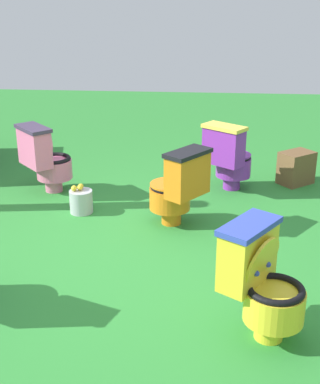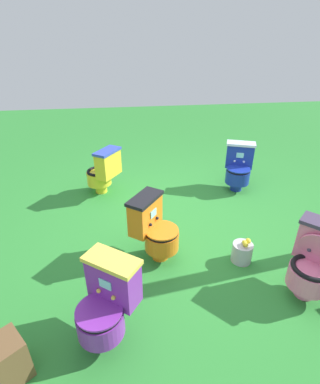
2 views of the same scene
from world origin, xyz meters
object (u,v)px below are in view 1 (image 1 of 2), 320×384
(toilet_pink, at_px, (45,158))
(small_crate, at_px, (296,168))
(toilet_orange, at_px, (178,187))
(lemon_bucket, at_px, (81,201))
(toilet_yellow, at_px, (262,281))
(toilet_purple, at_px, (229,157))

(toilet_pink, xyz_separation_m, small_crate, (0.50, -2.63, -0.19))
(toilet_orange, relative_size, lemon_bucket, 2.63)
(toilet_orange, bearing_deg, toilet_yellow, -122.15)
(toilet_orange, bearing_deg, toilet_pink, 100.33)
(small_crate, distance_m, lemon_bucket, 2.38)
(toilet_orange, relative_size, toilet_yellow, 1.00)
(toilet_purple, height_order, small_crate, toilet_purple)
(toilet_orange, height_order, toilet_yellow, same)
(toilet_orange, height_order, toilet_purple, same)
(toilet_orange, xyz_separation_m, toilet_purple, (0.93, -0.48, 0.00))
(toilet_purple, xyz_separation_m, toilet_yellow, (-2.49, -0.11, 0.00))
(small_crate, bearing_deg, lemon_bucket, 114.53)
(toilet_pink, relative_size, toilet_purple, 1.00)
(toilet_orange, bearing_deg, toilet_purple, 9.35)
(toilet_yellow, height_order, lemon_bucket, toilet_yellow)
(toilet_pink, distance_m, lemon_bucket, 0.72)
(toilet_yellow, bearing_deg, lemon_bucket, -104.85)
(small_crate, relative_size, lemon_bucket, 1.29)
(toilet_purple, xyz_separation_m, lemon_bucket, (-0.71, 1.42, -0.25))
(toilet_purple, relative_size, toilet_yellow, 1.00)
(toilet_purple, bearing_deg, lemon_bucket, -117.02)
(lemon_bucket, bearing_deg, toilet_pink, 43.94)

